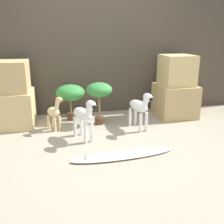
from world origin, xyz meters
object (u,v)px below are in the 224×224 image
(zebra_right, at_px, (140,106))
(surfboard, at_px, (123,155))
(potted_palm_back, at_px, (70,94))
(giraffe_figurine, at_px, (54,112))
(zebra_left, at_px, (84,115))
(potted_palm_front, at_px, (99,92))

(zebra_right, bearing_deg, surfboard, -118.57)
(potted_palm_back, bearing_deg, giraffe_figurine, -120.38)
(zebra_left, relative_size, giraffe_figurine, 1.13)
(zebra_right, distance_m, zebra_left, 0.88)
(potted_palm_back, relative_size, surfboard, 0.47)
(potted_palm_front, relative_size, surfboard, 0.52)
(surfboard, bearing_deg, potted_palm_back, 109.51)
(zebra_right, bearing_deg, zebra_left, -163.41)
(zebra_right, relative_size, zebra_left, 1.00)
(potted_palm_front, bearing_deg, zebra_left, -115.40)
(potted_palm_front, bearing_deg, giraffe_figurine, -167.72)
(zebra_left, distance_m, potted_palm_front, 0.70)
(giraffe_figurine, bearing_deg, zebra_right, -9.95)
(zebra_left, bearing_deg, potted_palm_back, 98.78)
(giraffe_figurine, bearing_deg, surfboard, -53.38)
(zebra_right, bearing_deg, giraffe_figurine, 170.05)
(zebra_left, bearing_deg, giraffe_figurine, 130.14)
(zebra_left, distance_m, surfboard, 0.78)
(zebra_left, height_order, potted_palm_front, potted_palm_front)
(zebra_left, distance_m, giraffe_figurine, 0.62)
(zebra_right, xyz_separation_m, zebra_left, (-0.84, -0.25, 0.00))
(zebra_left, height_order, giraffe_figurine, zebra_left)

